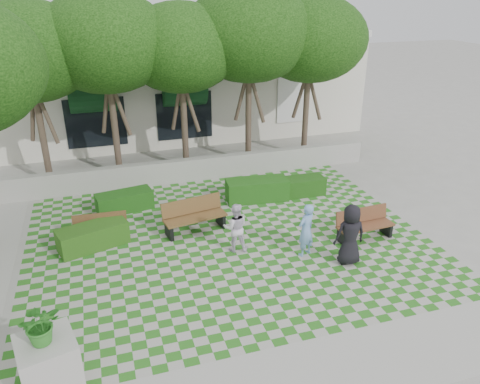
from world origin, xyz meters
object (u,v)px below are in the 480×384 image
object	(u,v)px
hedge_midright	(257,190)
planter_front	(47,353)
hedge_midleft	(125,201)
person_dark	(350,235)
hedge_west	(93,236)
bench_west	(100,229)
bench_mid	(194,216)
bench_east	(364,225)
hedge_east	(299,187)
person_white	(235,228)
person_blue	(306,230)

from	to	relation	value
hedge_midright	planter_front	distance (m)	9.70
hedge_midleft	person_dark	distance (m)	7.87
hedge_midleft	hedge_west	world-z (taller)	hedge_west
bench_west	person_dark	world-z (taller)	person_dark
bench_mid	planter_front	world-z (taller)	planter_front
hedge_midright	bench_east	bearing A→B (deg)	-58.81
bench_west	hedge_east	world-z (taller)	bench_west
bench_west	person_white	world-z (taller)	person_white
bench_east	person_blue	distance (m)	2.21
bench_mid	hedge_midright	bearing A→B (deg)	21.06
planter_front	person_dark	bearing A→B (deg)	15.62
hedge_west	person_blue	xyz separation A→B (m)	(5.89, -2.31, 0.46)
planter_front	person_dark	distance (m)	8.12
hedge_midright	person_white	size ratio (longest dim) A/B	1.47
hedge_midleft	hedge_west	xyz separation A→B (m)	(-1.11, -2.27, 0.02)
bench_mid	hedge_midleft	size ratio (longest dim) A/B	1.09
bench_east	hedge_midright	bearing A→B (deg)	117.44
bench_west	hedge_midleft	distance (m)	2.14
bench_east	person_dark	world-z (taller)	person_dark
hedge_east	hedge_midleft	distance (m)	6.37
hedge_east	person_blue	bearing A→B (deg)	-111.61
planter_front	person_dark	xyz separation A→B (m)	(7.82, 2.19, 0.12)
bench_west	hedge_midright	bearing A→B (deg)	17.58
person_white	person_dark	bearing A→B (deg)	163.45
bench_mid	hedge_west	size ratio (longest dim) A/B	1.03
hedge_west	person_dark	world-z (taller)	person_dark
hedge_east	hedge_west	size ratio (longest dim) A/B	0.94
hedge_west	person_white	xyz separation A→B (m)	(4.03, -1.46, 0.40)
bench_mid	hedge_west	world-z (taller)	bench_mid
bench_mid	person_blue	xyz separation A→B (m)	(2.76, -2.40, 0.31)
bench_east	hedge_east	bearing A→B (deg)	95.58
hedge_east	hedge_west	bearing A→B (deg)	-167.65
hedge_east	person_dark	distance (m)	4.76
bench_west	person_blue	size ratio (longest dim) A/B	1.01
bench_east	bench_mid	distance (m)	5.33
bench_east	hedge_midright	world-z (taller)	bench_east
planter_front	person_white	size ratio (longest dim) A/B	1.26
hedge_midleft	planter_front	bearing A→B (deg)	-105.25
hedge_east	hedge_midleft	world-z (taller)	same
hedge_midright	hedge_west	xyz separation A→B (m)	(-5.82, -1.71, -0.04)
hedge_west	planter_front	distance (m)	5.34
hedge_east	person_white	bearing A→B (deg)	-137.90
hedge_east	bench_mid	bearing A→B (deg)	-160.36
person_blue	person_dark	size ratio (longest dim) A/B	0.91
bench_west	hedge_midleft	bearing A→B (deg)	69.36
hedge_west	person_dark	bearing A→B (deg)	-23.97
bench_mid	bench_west	bearing A→B (deg)	165.36
hedge_midleft	hedge_west	distance (m)	2.53
bench_east	person_blue	world-z (taller)	person_blue
bench_east	person_white	distance (m)	4.05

